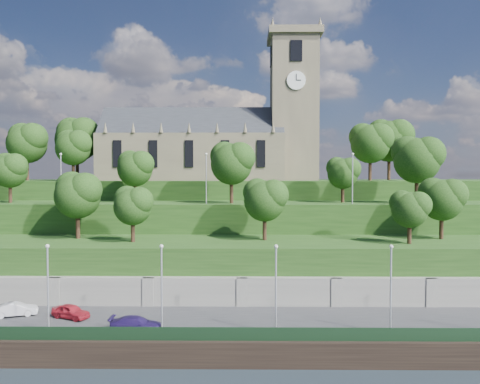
{
  "coord_description": "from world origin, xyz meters",
  "views": [
    {
      "loc": [
        5.27,
        -37.97,
        15.9
      ],
      "look_at": [
        4.59,
        30.0,
        13.47
      ],
      "focal_mm": 35.0,
      "sensor_mm": 36.0,
      "label": 1
    }
  ],
  "objects_px": {
    "car_left": "(71,311)",
    "car_right": "(136,324)",
    "church": "(220,138)",
    "car_middle": "(16,309)"
  },
  "relations": [
    {
      "from": "car_left",
      "to": "car_right",
      "type": "distance_m",
      "value": 8.25
    },
    {
      "from": "church",
      "to": "car_right",
      "type": "relative_size",
      "value": 8.25
    },
    {
      "from": "church",
      "to": "car_middle",
      "type": "distance_m",
      "value": 46.98
    },
    {
      "from": "car_left",
      "to": "church",
      "type": "bearing_deg",
      "value": 7.09
    },
    {
      "from": "car_left",
      "to": "car_right",
      "type": "bearing_deg",
      "value": -93.31
    },
    {
      "from": "church",
      "to": "car_right",
      "type": "distance_m",
      "value": 47.67
    },
    {
      "from": "church",
      "to": "car_right",
      "type": "xyz_separation_m",
      "value": [
        -5.15,
        -43.04,
        -19.84
      ]
    },
    {
      "from": "car_middle",
      "to": "car_right",
      "type": "distance_m",
      "value": 13.74
    },
    {
      "from": "church",
      "to": "car_middle",
      "type": "xyz_separation_m",
      "value": [
        -18.13,
        -38.52,
        -19.86
      ]
    },
    {
      "from": "car_left",
      "to": "car_middle",
      "type": "distance_m",
      "value": 5.74
    }
  ]
}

